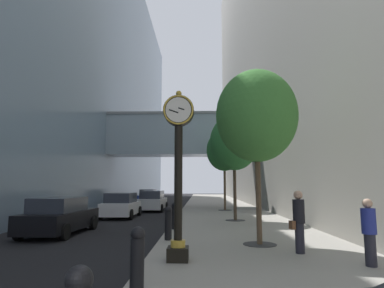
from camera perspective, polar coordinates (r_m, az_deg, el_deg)
ground_plane at (r=28.25m, az=-1.63°, el=-11.53°), size 110.00×110.00×0.00m
sidewalk_right at (r=31.25m, az=4.87°, el=-10.97°), size 6.64×80.00×0.14m
building_block_left at (r=36.39m, az=-20.48°, el=15.09°), size 23.11×80.00×31.47m
street_clock at (r=8.67m, az=-2.42°, el=-3.67°), size 0.84×0.55×4.54m
bollard_second at (r=6.30m, az=-9.65°, el=-19.28°), size 0.27×0.27×1.19m
bollard_fourth at (r=11.98m, az=-4.21°, el=-13.61°), size 0.27×0.27×1.19m
bollard_fifth at (r=14.85m, az=-3.10°, el=-12.39°), size 0.27×0.27×1.19m
street_tree_near at (r=11.45m, az=11.30°, el=4.85°), size 2.80×2.80×5.95m
street_tree_mid_near at (r=18.69m, az=7.43°, el=0.25°), size 2.79×2.79×6.00m
street_tree_mid_far at (r=26.05m, az=5.72°, el=-1.16°), size 2.86×2.86×6.37m
pedestrian_walking at (r=10.13m, az=18.33°, el=-12.55°), size 0.50×0.41×1.79m
pedestrian_by_clock at (r=9.24m, az=28.80°, el=-13.21°), size 0.44×0.44×1.61m
car_blue_near at (r=36.57m, az=-7.71°, el=-9.26°), size 1.97×4.23×1.64m
car_black_mid at (r=15.29m, az=-22.28°, el=-11.70°), size 2.10×4.58×1.57m
car_silver_far at (r=27.04m, az=-7.00°, el=-9.97°), size 2.15×4.48×1.64m
car_white_trailing at (r=21.84m, az=-12.37°, el=-10.56°), size 2.05×4.18×1.59m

